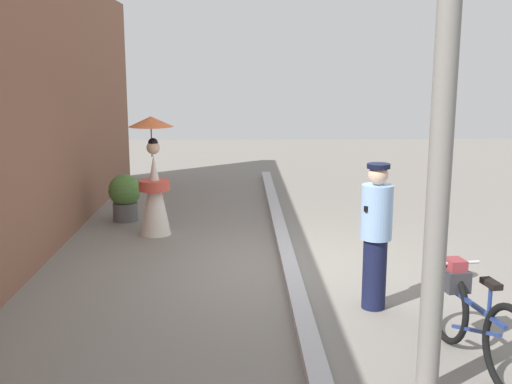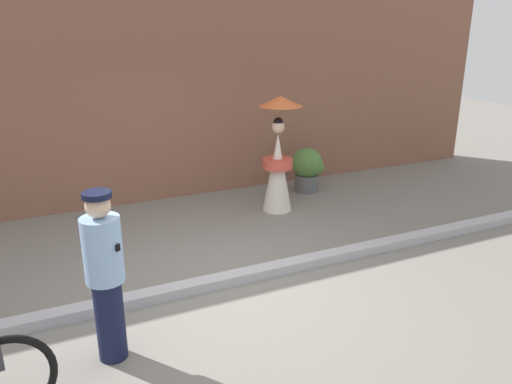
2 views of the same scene
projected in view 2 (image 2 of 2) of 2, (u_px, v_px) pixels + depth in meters
name	position (u px, v px, depth m)	size (l,w,h in m)	color
ground_plane	(225.00, 284.00, 5.90)	(30.00, 30.00, 0.00)	gray
building_wall	(146.00, 82.00, 8.26)	(14.00, 0.40, 4.05)	brown
sidewalk_curb	(225.00, 280.00, 5.88)	(14.00, 0.20, 0.12)	#B2B2B7
person_officer	(105.00, 274.00, 4.34)	(0.34, 0.34, 1.62)	#141938
person_with_parasol	(278.00, 157.00, 8.01)	(0.70, 0.70, 1.88)	silver
potted_plant_by_door	(308.00, 168.00, 9.07)	(0.57, 0.56, 0.81)	#59595B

